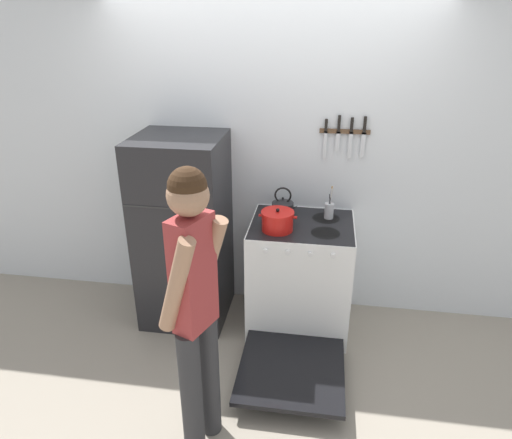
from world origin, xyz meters
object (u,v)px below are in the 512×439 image
Objects in this scene: refrigerator at (184,232)px; stove_range at (300,278)px; person at (195,303)px; tea_kettle at (283,207)px; dutch_oven_pot at (277,221)px; utensil_jar at (329,210)px.

stove_range is (0.95, -0.05, -0.32)m from refrigerator.
tea_kettle is at bearing 8.20° from person.
tea_kettle reaches higher than stove_range.
person is (0.46, -1.25, 0.22)m from refrigerator.
tea_kettle is (0.01, 0.27, -0.00)m from dutch_oven_pot.
stove_range is at bearing -137.71° from utensil_jar.
refrigerator is at bearing 41.71° from person.
person reaches higher than stove_range.
dutch_oven_pot is 0.16× the size of person.
stove_range is 1.40m from person.
utensil_jar is at bearing 36.25° from dutch_oven_pot.
refrigerator is 0.89× the size of person.
stove_range is 0.57m from dutch_oven_pot.
dutch_oven_pot is (-0.18, -0.10, 0.54)m from stove_range.
stove_range is at bearing 28.25° from dutch_oven_pot.
refrigerator reaches higher than stove_range.
utensil_jar reaches higher than dutch_oven_pot.
refrigerator reaches higher than tea_kettle.
person is at bearing -103.41° from tea_kettle.
utensil_jar is 0.15× the size of person.
refrigerator is 6.52× the size of tea_kettle.
person is (-0.31, -1.10, 0.00)m from dutch_oven_pot.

